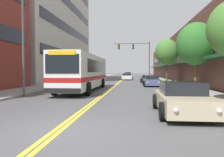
% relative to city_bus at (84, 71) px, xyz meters
% --- Properties ---
extents(ground_plane, '(240.00, 240.00, 0.00)m').
position_rel_city_bus_xyz_m(ground_plane, '(2.26, 23.75, -1.79)').
color(ground_plane, '#4C4C4F').
extents(sidewalk_left, '(3.40, 106.00, 0.15)m').
position_rel_city_bus_xyz_m(sidewalk_left, '(-4.94, 23.75, -1.71)').
color(sidewalk_left, gray).
rests_on(sidewalk_left, ground_plane).
extents(sidewalk_right, '(3.40, 106.00, 0.15)m').
position_rel_city_bus_xyz_m(sidewalk_right, '(9.46, 23.75, -1.71)').
color(sidewalk_right, gray).
rests_on(sidewalk_right, ground_plane).
extents(centre_line, '(0.34, 106.00, 0.01)m').
position_rel_city_bus_xyz_m(centre_line, '(2.26, 23.75, -1.78)').
color(centre_line, yellow).
rests_on(centre_line, ground_plane).
extents(office_tower_left, '(12.08, 30.54, 27.33)m').
position_rel_city_bus_xyz_m(office_tower_left, '(-12.88, 20.05, 11.88)').
color(office_tower_left, '#BCB7AD').
rests_on(office_tower_left, ground_plane).
extents(storefront_row_right, '(9.10, 68.00, 7.99)m').
position_rel_city_bus_xyz_m(storefront_row_right, '(15.38, 23.75, 2.21)').
color(storefront_row_right, brown).
rests_on(storefront_row_right, ground_plane).
extents(city_bus, '(2.82, 12.33, 3.16)m').
position_rel_city_bus_xyz_m(city_bus, '(0.00, 0.00, 0.00)').
color(city_bus, silver).
rests_on(city_bus, ground_plane).
extents(car_red_parked_left_near, '(1.97, 4.33, 1.17)m').
position_rel_city_bus_xyz_m(car_red_parked_left_near, '(-2.08, 19.91, -1.23)').
color(car_red_parked_left_near, maroon).
rests_on(car_red_parked_left_near, ground_plane).
extents(car_beige_parked_right_foreground, '(2.17, 4.39, 1.35)m').
position_rel_city_bus_xyz_m(car_beige_parked_right_foreground, '(6.57, -10.47, -1.16)').
color(car_beige_parked_right_foreground, '#BCAD89').
rests_on(car_beige_parked_right_foreground, ground_plane).
extents(car_slate_blue_parked_right_mid, '(2.02, 4.44, 1.23)m').
position_rel_city_bus_xyz_m(car_slate_blue_parked_right_mid, '(6.69, 6.32, -1.20)').
color(car_slate_blue_parked_right_mid, '#475675').
rests_on(car_slate_blue_parked_right_mid, ground_plane).
extents(car_charcoal_parked_right_far, '(2.18, 4.16, 1.16)m').
position_rel_city_bus_xyz_m(car_charcoal_parked_right_far, '(6.71, 14.52, -1.24)').
color(car_charcoal_parked_right_far, '#232328').
rests_on(car_charcoal_parked_right_far, ground_plane).
extents(car_silver_moving_lead, '(2.02, 4.51, 1.30)m').
position_rel_city_bus_xyz_m(car_silver_moving_lead, '(3.14, 31.28, -1.18)').
color(car_silver_moving_lead, '#B7B7BC').
rests_on(car_silver_moving_lead, ground_plane).
extents(car_navy_moving_second, '(1.99, 4.81, 1.39)m').
position_rel_city_bus_xyz_m(car_navy_moving_second, '(2.87, 45.36, -1.15)').
color(car_navy_moving_second, '#19234C').
rests_on(car_navy_moving_second, ground_plane).
extents(car_white_moving_third, '(2.17, 4.15, 1.28)m').
position_rel_city_bus_xyz_m(car_white_moving_third, '(3.26, 23.25, -1.17)').
color(car_white_moving_third, white).
rests_on(car_white_moving_third, ground_plane).
extents(traffic_signal_mast, '(6.80, 0.38, 7.27)m').
position_rel_city_bus_xyz_m(traffic_signal_mast, '(5.25, 21.53, 3.40)').
color(traffic_signal_mast, '#47474C').
rests_on(traffic_signal_mast, ground_plane).
extents(street_lamp_left_near, '(2.57, 0.28, 8.15)m').
position_rel_city_bus_xyz_m(street_lamp_left_near, '(-2.68, -5.35, 3.08)').
color(street_lamp_left_near, '#47474C').
rests_on(street_lamp_left_near, ground_plane).
extents(street_tree_right_mid, '(3.46, 3.46, 5.95)m').
position_rel_city_bus_xyz_m(street_tree_right_mid, '(10.09, 0.41, 2.41)').
color(street_tree_right_mid, brown).
rests_on(street_tree_right_mid, sidewalk_right).
extents(street_tree_right_far, '(3.17, 3.17, 5.96)m').
position_rel_city_bus_xyz_m(street_tree_right_far, '(9.05, 10.62, 2.58)').
color(street_tree_right_far, brown).
rests_on(street_tree_right_far, sidewalk_right).
extents(fire_hydrant, '(0.36, 0.28, 0.82)m').
position_rel_city_bus_xyz_m(fire_hydrant, '(8.21, -0.21, -1.23)').
color(fire_hydrant, yellow).
rests_on(fire_hydrant, sidewalk_right).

